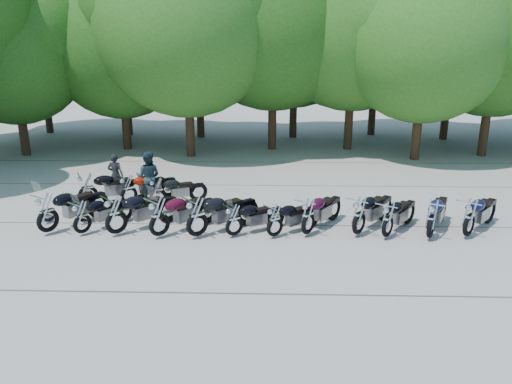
{
  "coord_description": "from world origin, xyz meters",
  "views": [
    {
      "loc": [
        0.42,
        -13.38,
        5.67
      ],
      "look_at": [
        0.0,
        1.5,
        1.1
      ],
      "focal_mm": 35.0,
      "sensor_mm": 36.0,
      "label": 1
    }
  ],
  "objects_px": {
    "motorcycle_14": "(158,190)",
    "rider_1": "(148,177)",
    "motorcycle_0": "(47,212)",
    "rider_0": "(116,175)",
    "motorcycle_13": "(129,188)",
    "motorcycle_1": "(82,216)",
    "motorcycle_11": "(470,216)",
    "motorcycle_5": "(234,219)",
    "motorcycle_2": "(116,213)",
    "motorcycle_9": "(388,218)",
    "motorcycle_4": "(197,215)",
    "motorcycle_7": "(308,215)",
    "motorcycle_8": "(359,214)",
    "motorcycle_12": "(87,188)",
    "motorcycle_10": "(432,218)",
    "motorcycle_3": "(159,216)",
    "motorcycle_6": "(275,220)"
  },
  "relations": [
    {
      "from": "motorcycle_14",
      "to": "rider_1",
      "type": "distance_m",
      "value": 0.74
    },
    {
      "from": "motorcycle_3",
      "to": "motorcycle_8",
      "type": "bearing_deg",
      "value": -132.47
    },
    {
      "from": "motorcycle_7",
      "to": "motorcycle_2",
      "type": "bearing_deg",
      "value": 35.19
    },
    {
      "from": "motorcycle_4",
      "to": "motorcycle_6",
      "type": "relative_size",
      "value": 1.24
    },
    {
      "from": "motorcycle_4",
      "to": "motorcycle_8",
      "type": "height_order",
      "value": "motorcycle_4"
    },
    {
      "from": "motorcycle_5",
      "to": "motorcycle_13",
      "type": "bearing_deg",
      "value": 20.04
    },
    {
      "from": "motorcycle_0",
      "to": "motorcycle_12",
      "type": "relative_size",
      "value": 1.06
    },
    {
      "from": "motorcycle_6",
      "to": "rider_0",
      "type": "xyz_separation_m",
      "value": [
        -5.93,
        4.02,
        0.23
      ]
    },
    {
      "from": "motorcycle_2",
      "to": "rider_0",
      "type": "xyz_separation_m",
      "value": [
        -1.19,
        3.98,
        0.1
      ]
    },
    {
      "from": "motorcycle_3",
      "to": "rider_1",
      "type": "relative_size",
      "value": 1.33
    },
    {
      "from": "motorcycle_11",
      "to": "motorcycle_12",
      "type": "relative_size",
      "value": 1.0
    },
    {
      "from": "motorcycle_0",
      "to": "rider_0",
      "type": "bearing_deg",
      "value": -69.93
    },
    {
      "from": "motorcycle_6",
      "to": "motorcycle_7",
      "type": "distance_m",
      "value": 1.01
    },
    {
      "from": "motorcycle_1",
      "to": "motorcycle_11",
      "type": "distance_m",
      "value": 11.53
    },
    {
      "from": "motorcycle_12",
      "to": "motorcycle_14",
      "type": "relative_size",
      "value": 1.18
    },
    {
      "from": "motorcycle_4",
      "to": "motorcycle_11",
      "type": "xyz_separation_m",
      "value": [
        8.03,
        0.25,
        -0.04
      ]
    },
    {
      "from": "motorcycle_11",
      "to": "motorcycle_9",
      "type": "bearing_deg",
      "value": 43.9
    },
    {
      "from": "motorcycle_0",
      "to": "motorcycle_7",
      "type": "height_order",
      "value": "motorcycle_0"
    },
    {
      "from": "rider_1",
      "to": "motorcycle_6",
      "type": "bearing_deg",
      "value": 145.97
    },
    {
      "from": "motorcycle_3",
      "to": "motorcycle_13",
      "type": "bearing_deg",
      "value": -15.46
    },
    {
      "from": "motorcycle_2",
      "to": "motorcycle_9",
      "type": "bearing_deg",
      "value": -133.11
    },
    {
      "from": "motorcycle_5",
      "to": "rider_0",
      "type": "distance_m",
      "value": 6.19
    },
    {
      "from": "motorcycle_7",
      "to": "motorcycle_6",
      "type": "bearing_deg",
      "value": 44.82
    },
    {
      "from": "motorcycle_0",
      "to": "motorcycle_4",
      "type": "relative_size",
      "value": 1.0
    },
    {
      "from": "motorcycle_12",
      "to": "rider_0",
      "type": "bearing_deg",
      "value": -53.45
    },
    {
      "from": "motorcycle_3",
      "to": "motorcycle_11",
      "type": "distance_m",
      "value": 9.16
    },
    {
      "from": "motorcycle_13",
      "to": "motorcycle_14",
      "type": "distance_m",
      "value": 1.04
    },
    {
      "from": "motorcycle_7",
      "to": "motorcycle_10",
      "type": "xyz_separation_m",
      "value": [
        3.59,
        -0.19,
        0.02
      ]
    },
    {
      "from": "motorcycle_5",
      "to": "motorcycle_14",
      "type": "distance_m",
      "value": 4.09
    },
    {
      "from": "motorcycle_1",
      "to": "motorcycle_5",
      "type": "height_order",
      "value": "motorcycle_1"
    },
    {
      "from": "motorcycle_0",
      "to": "motorcycle_5",
      "type": "xyz_separation_m",
      "value": [
        5.64,
        -0.1,
        -0.14
      ]
    },
    {
      "from": "motorcycle_8",
      "to": "motorcycle_13",
      "type": "xyz_separation_m",
      "value": [
        -7.66,
        2.69,
        -0.06
      ]
    },
    {
      "from": "motorcycle_8",
      "to": "motorcycle_13",
      "type": "distance_m",
      "value": 8.12
    },
    {
      "from": "motorcycle_12",
      "to": "motorcycle_9",
      "type": "bearing_deg",
      "value": -132.48
    },
    {
      "from": "motorcycle_6",
      "to": "motorcycle_11",
      "type": "xyz_separation_m",
      "value": [
        5.74,
        0.16,
        0.1
      ]
    },
    {
      "from": "motorcycle_1",
      "to": "motorcycle_2",
      "type": "distance_m",
      "value": 1.06
    },
    {
      "from": "motorcycle_3",
      "to": "motorcycle_5",
      "type": "distance_m",
      "value": 2.21
    },
    {
      "from": "rider_0",
      "to": "motorcycle_13",
      "type": "bearing_deg",
      "value": 131.22
    },
    {
      "from": "motorcycle_8",
      "to": "motorcycle_14",
      "type": "xyz_separation_m",
      "value": [
        -6.62,
        2.67,
        -0.11
      ]
    },
    {
      "from": "motorcycle_10",
      "to": "motorcycle_13",
      "type": "distance_m",
      "value": 10.15
    },
    {
      "from": "motorcycle_1",
      "to": "motorcycle_7",
      "type": "relative_size",
      "value": 0.91
    },
    {
      "from": "motorcycle_2",
      "to": "rider_0",
      "type": "relative_size",
      "value": 1.54
    },
    {
      "from": "motorcycle_10",
      "to": "motorcycle_12",
      "type": "distance_m",
      "value": 11.47
    },
    {
      "from": "motorcycle_11",
      "to": "motorcycle_2",
      "type": "bearing_deg",
      "value": 41.8
    },
    {
      "from": "motorcycle_2",
      "to": "motorcycle_12",
      "type": "bearing_deg",
      "value": -9.24
    },
    {
      "from": "motorcycle_0",
      "to": "motorcycle_14",
      "type": "relative_size",
      "value": 1.25
    },
    {
      "from": "motorcycle_1",
      "to": "motorcycle_14",
      "type": "relative_size",
      "value": 1.04
    },
    {
      "from": "motorcycle_7",
      "to": "motorcycle_8",
      "type": "height_order",
      "value": "motorcycle_8"
    },
    {
      "from": "motorcycle_10",
      "to": "motorcycle_9",
      "type": "bearing_deg",
      "value": 26.01
    },
    {
      "from": "motorcycle_2",
      "to": "rider_1",
      "type": "distance_m",
      "value": 3.36
    }
  ]
}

